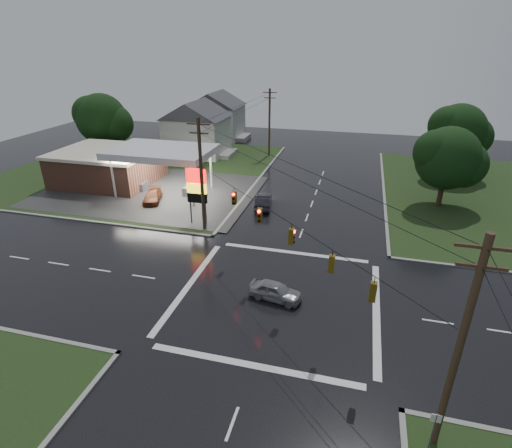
% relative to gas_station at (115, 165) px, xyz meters
% --- Properties ---
extents(ground, '(120.00, 120.00, 0.00)m').
position_rel_gas_station_xyz_m(ground, '(25.68, -19.70, -2.55)').
color(ground, black).
rests_on(ground, ground).
extents(grass_nw, '(36.00, 36.00, 0.08)m').
position_rel_gas_station_xyz_m(grass_nw, '(-0.32, 6.30, -2.51)').
color(grass_nw, '#1E3116').
rests_on(grass_nw, ground).
extents(gas_station, '(26.20, 18.00, 5.60)m').
position_rel_gas_station_xyz_m(gas_station, '(0.00, 0.00, 0.00)').
color(gas_station, '#2D2D2D').
rests_on(gas_station, ground).
extents(pylon_sign, '(2.00, 0.35, 6.00)m').
position_rel_gas_station_xyz_m(pylon_sign, '(15.18, -9.20, 1.46)').
color(pylon_sign, '#59595E').
rests_on(pylon_sign, ground).
extents(utility_pole_nw, '(2.20, 0.32, 11.00)m').
position_rel_gas_station_xyz_m(utility_pole_nw, '(16.18, -10.20, 3.17)').
color(utility_pole_nw, '#382619').
rests_on(utility_pole_nw, ground).
extents(utility_pole_se, '(2.20, 0.32, 11.00)m').
position_rel_gas_station_xyz_m(utility_pole_se, '(35.18, -29.20, 3.17)').
color(utility_pole_se, '#382619').
rests_on(utility_pole_se, ground).
extents(utility_pole_n, '(2.20, 0.32, 10.50)m').
position_rel_gas_station_xyz_m(utility_pole_n, '(16.18, 18.30, 2.92)').
color(utility_pole_n, '#382619').
rests_on(utility_pole_n, ground).
extents(traffic_signals, '(26.87, 26.87, 1.47)m').
position_rel_gas_station_xyz_m(traffic_signals, '(25.69, -19.72, 3.93)').
color(traffic_signals, black).
rests_on(traffic_signals, ground).
extents(house_near, '(11.05, 8.48, 8.60)m').
position_rel_gas_station_xyz_m(house_near, '(4.73, 16.30, 1.86)').
color(house_near, silver).
rests_on(house_near, ground).
extents(house_far, '(11.05, 8.48, 8.60)m').
position_rel_gas_station_xyz_m(house_far, '(3.73, 28.30, 1.86)').
color(house_far, silver).
rests_on(house_far, ground).
extents(tree_nw_behind, '(8.93, 7.60, 10.00)m').
position_rel_gas_station_xyz_m(tree_nw_behind, '(-8.17, 10.29, 3.63)').
color(tree_nw_behind, black).
rests_on(tree_nw_behind, ground).
extents(tree_ne_near, '(7.99, 6.80, 8.98)m').
position_rel_gas_station_xyz_m(tree_ne_near, '(39.82, 2.29, 3.01)').
color(tree_ne_near, black).
rests_on(tree_ne_near, ground).
extents(tree_ne_far, '(8.46, 7.20, 9.80)m').
position_rel_gas_station_xyz_m(tree_ne_far, '(42.83, 14.29, 3.63)').
color(tree_ne_far, black).
rests_on(tree_ne_far, ground).
extents(car_north, '(2.42, 4.97, 1.57)m').
position_rel_gas_station_xyz_m(car_north, '(20.48, -3.05, -1.76)').
color(car_north, black).
rests_on(car_north, ground).
extents(car_crossing, '(4.14, 2.23, 1.34)m').
position_rel_gas_station_xyz_m(car_crossing, '(25.50, -19.91, -1.88)').
color(car_crossing, gray).
rests_on(car_crossing, ground).
extents(car_pump, '(3.05, 4.71, 1.27)m').
position_rel_gas_station_xyz_m(car_pump, '(7.58, -4.68, -1.91)').
color(car_pump, '#5D2A15').
rests_on(car_pump, ground).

